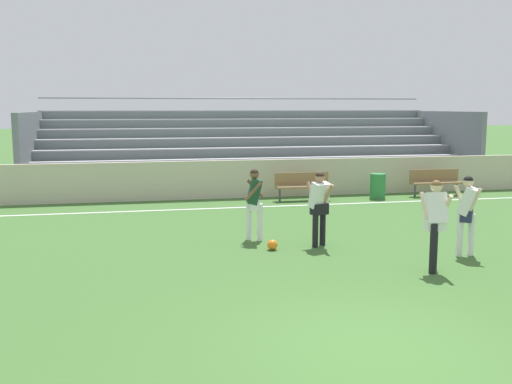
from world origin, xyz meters
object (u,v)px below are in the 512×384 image
(bench_near_bin, at_px, (302,184))
(trash_bin, at_px, (378,186))
(player_dark_dropping_back, at_px, (254,198))
(player_white_wide_right, at_px, (319,202))
(player_white_deep_cover, at_px, (435,217))
(soccer_ball, at_px, (272,245))
(player_white_on_ball, at_px, (467,209))
(bleacher_stand, at_px, (253,146))
(bench_centre_sideline, at_px, (435,180))

(bench_near_bin, bearing_deg, trash_bin, -3.49)
(player_dark_dropping_back, bearing_deg, trash_bin, 44.53)
(player_white_wide_right, height_order, player_white_deep_cover, player_white_deep_cover)
(soccer_ball, bearing_deg, player_white_wide_right, 6.66)
(player_white_wide_right, bearing_deg, player_dark_dropping_back, 145.69)
(player_white_wide_right, relative_size, player_white_on_ball, 0.99)
(bench_near_bin, xyz_separation_m, player_white_deep_cover, (0.00, -8.52, 0.47))
(bleacher_stand, distance_m, trash_bin, 5.83)
(bleacher_stand, relative_size, soccer_ball, 76.49)
(bench_centre_sideline, height_order, soccer_ball, bench_centre_sideline)
(player_white_deep_cover, bearing_deg, trash_bin, 73.06)
(player_white_on_ball, bearing_deg, player_dark_dropping_back, 150.11)
(player_white_deep_cover, relative_size, soccer_ball, 7.74)
(player_dark_dropping_back, distance_m, player_white_wide_right, 1.53)
(player_white_deep_cover, height_order, soccer_ball, player_white_deep_cover)
(player_dark_dropping_back, xyz_separation_m, player_white_wide_right, (1.26, -0.86, -0.00))
(player_white_deep_cover, bearing_deg, soccer_ball, 138.72)
(bleacher_stand, xyz_separation_m, player_white_deep_cover, (0.70, -13.08, -0.46))
(player_white_deep_cover, bearing_deg, bleacher_stand, 93.08)
(trash_bin, bearing_deg, player_dark_dropping_back, -135.47)
(bench_centre_sideline, bearing_deg, player_white_wide_right, -134.89)
(bench_near_bin, bearing_deg, player_white_deep_cover, -89.98)
(player_white_deep_cover, relative_size, player_white_on_ball, 1.04)
(bench_near_bin, relative_size, player_white_deep_cover, 1.06)
(bench_near_bin, xyz_separation_m, player_dark_dropping_back, (-2.70, -5.32, 0.42))
(player_dark_dropping_back, relative_size, player_white_deep_cover, 0.96)
(bench_centre_sideline, xyz_separation_m, player_dark_dropping_back, (-7.42, -5.32, 0.42))
(bench_centre_sideline, xyz_separation_m, soccer_ball, (-7.23, -6.31, -0.44))
(bench_centre_sideline, bearing_deg, bleacher_stand, 139.88)
(bench_near_bin, relative_size, player_white_on_ball, 1.10)
(trash_bin, height_order, soccer_ball, trash_bin)
(player_dark_dropping_back, bearing_deg, soccer_ball, -79.28)
(soccer_ball, bearing_deg, trash_bin, 50.53)
(trash_bin, xyz_separation_m, soccer_ball, (-5.07, -6.15, -0.30))
(bench_centre_sideline, height_order, trash_bin, bench_centre_sideline)
(bench_near_bin, distance_m, bench_centre_sideline, 4.72)
(bleacher_stand, relative_size, player_white_on_ball, 10.24)
(bleacher_stand, height_order, player_white_wide_right, bleacher_stand)
(bleacher_stand, height_order, player_white_deep_cover, bleacher_stand)
(bench_near_bin, distance_m, player_white_wide_right, 6.36)
(bleacher_stand, height_order, player_white_on_ball, bleacher_stand)
(player_white_on_ball, bearing_deg, soccer_ball, 161.22)
(bleacher_stand, bearing_deg, bench_centre_sideline, -40.12)
(bench_centre_sideline, xyz_separation_m, player_white_wide_right, (-6.16, -6.18, 0.42))
(trash_bin, distance_m, player_white_deep_cover, 8.76)
(trash_bin, height_order, player_white_deep_cover, player_white_deep_cover)
(player_white_wide_right, bearing_deg, player_white_deep_cover, -58.27)
(player_white_wide_right, distance_m, player_white_on_ball, 3.01)
(player_white_deep_cover, bearing_deg, bench_near_bin, 90.02)
(bench_near_bin, height_order, trash_bin, bench_near_bin)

